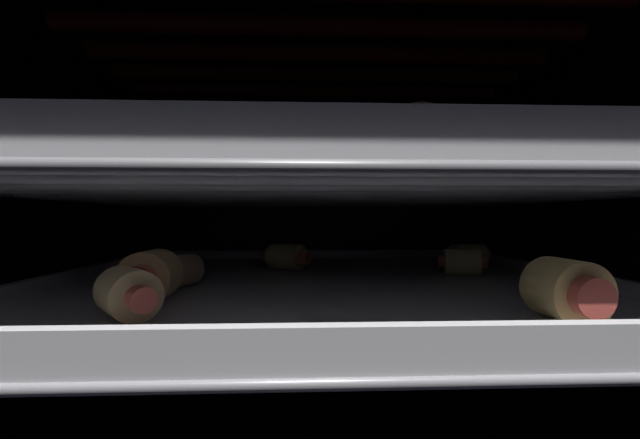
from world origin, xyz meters
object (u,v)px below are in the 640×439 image
object	(u,v)px
pig_in_blanket_upper_4	(391,153)
pig_in_blanket_lower_4	(468,255)
pig_in_blanket_upper_9	(413,138)
pig_in_blanket_lower_5	(175,271)
oven_rack_upper	(321,197)
pig_in_blanket_upper_3	(248,163)
pig_in_blanket_upper_8	(271,174)
heating_element	(321,53)
pig_in_blanket_lower_1	(128,293)
oven_rack_lower	(321,293)
pig_in_blanket_lower_2	(286,257)
baking_tray_upper	(321,186)
pig_in_blanket_upper_7	(218,167)
pig_in_blanket_upper_2	(321,165)
pig_in_blanket_upper_6	(288,152)
pig_in_blanket_upper_1	(594,143)
pig_in_blanket_lower_0	(565,290)
pig_in_blanket_lower_3	(151,276)
pig_in_blanket_upper_0	(147,144)
pig_in_blanket_upper_5	(368,182)
baking_tray_lower	(321,284)
pig_in_blanket_lower_6	(462,262)

from	to	relation	value
pig_in_blanket_upper_4	pig_in_blanket_lower_4	bearing A→B (deg)	52.45
pig_in_blanket_upper_4	pig_in_blanket_upper_9	distance (cm)	4.52
pig_in_blanket_lower_5	oven_rack_upper	distance (cm)	13.60
pig_in_blanket_upper_3	pig_in_blanket_upper_8	bearing A→B (deg)	82.49
heating_element	pig_in_blanket_lower_1	bearing A→B (deg)	-129.16
pig_in_blanket_lower_5	pig_in_blanket_upper_3	distance (cm)	10.47
oven_rack_lower	oven_rack_upper	distance (cm)	8.62
pig_in_blanket_lower_2	pig_in_blanket_upper_4	xyz separation A→B (cm)	(8.01, -13.82, 8.65)
pig_in_blanket_lower_5	baking_tray_upper	xyz separation A→B (cm)	(11.55, 3.85, 6.99)
baking_tray_upper	pig_in_blanket_upper_7	bearing A→B (deg)	170.01
heating_element	pig_in_blanket_upper_4	xyz separation A→B (cm)	(4.62, -7.29, -10.05)
pig_in_blanket_upper_2	pig_in_blanket_upper_8	distance (cm)	10.89
pig_in_blanket_upper_9	baking_tray_upper	bearing A→B (deg)	112.67
pig_in_blanket_lower_1	pig_in_blanket_lower_4	xyz separation A→B (cm)	(27.84, 22.12, -0.11)
pig_in_blanket_upper_6	pig_in_blanket_upper_9	world-z (taller)	pig_in_blanket_upper_9
oven_rack_upper	heating_element	bearing A→B (deg)	90.00
pig_in_blanket_upper_2	pig_in_blanket_upper_8	size ratio (longest dim) A/B	0.99
pig_in_blanket_upper_2	pig_in_blanket_upper_3	size ratio (longest dim) A/B	0.95
pig_in_blanket_upper_1	pig_in_blanket_upper_8	bearing A→B (deg)	140.56
pig_in_blanket_lower_0	pig_in_blanket_lower_3	world-z (taller)	same
heating_element	pig_in_blanket_lower_0	distance (cm)	26.64
pig_in_blanket_upper_4	pig_in_blanket_upper_8	xyz separation A→B (cm)	(-9.59, 14.35, 0.14)
pig_in_blanket_lower_2	pig_in_blanket_upper_2	bearing A→B (deg)	-70.78
pig_in_blanket_upper_1	pig_in_blanket_upper_9	bearing A→B (deg)	-175.43
pig_in_blanket_lower_0	pig_in_blanket_upper_4	world-z (taller)	pig_in_blanket_upper_4
pig_in_blanket_lower_0	pig_in_blanket_upper_0	xyz separation A→B (cm)	(-22.93, 3.48, 8.13)
heating_element	pig_in_blanket_lower_3	xyz separation A→B (cm)	(-11.40, -9.18, -18.38)
pig_in_blanket_upper_8	pig_in_blanket_lower_3	bearing A→B (deg)	-111.59
pig_in_blanket_lower_1	pig_in_blanket_lower_2	size ratio (longest dim) A/B	0.89
heating_element	pig_in_blanket_lower_0	xyz separation A→B (cm)	(12.15, -14.92, -18.42)
pig_in_blanket_lower_2	pig_in_blanket_upper_5	bearing A→B (deg)	28.31
baking_tray_lower	pig_in_blanket_upper_1	distance (cm)	22.62
pig_in_blanket_lower_4	baking_tray_upper	bearing A→B (deg)	-152.85
baking_tray_lower	pig_in_blanket_upper_2	size ratio (longest dim) A/B	8.20
pig_in_blanket_lower_5	pig_in_blanket_lower_4	bearing A→B (deg)	23.74
pig_in_blanket_upper_1	pig_in_blanket_lower_0	bearing A→B (deg)	-138.71
pig_in_blanket_lower_6	oven_rack_upper	size ratio (longest dim) A/B	0.10
pig_in_blanket_lower_6	pig_in_blanket_upper_0	xyz separation A→B (cm)	(-24.41, -13.81, 8.55)
pig_in_blanket_lower_5	pig_in_blanket_upper_2	xyz separation A→B (cm)	(11.37, 1.14, 8.52)
pig_in_blanket_lower_1	pig_in_blanket_upper_3	world-z (taller)	pig_in_blanket_upper_3
pig_in_blanket_lower_0	pig_in_blanket_upper_5	bearing A→B (deg)	102.91
oven_rack_lower	pig_in_blanket_lower_3	xyz separation A→B (cm)	(-11.40, -9.18, 2.95)
pig_in_blanket_lower_6	pig_in_blanket_upper_7	distance (cm)	24.74
baking_tray_upper	pig_in_blanket_upper_4	distance (cm)	8.81
pig_in_blanket_lower_2	pig_in_blanket_upper_2	distance (cm)	12.90
pig_in_blanket_lower_4	pig_in_blanket_upper_4	xyz separation A→B (cm)	(-12.26, -15.95, 8.75)
heating_element	pig_in_blanket_lower_5	xyz separation A→B (cm)	(-11.55, -3.85, -18.80)
oven_rack_upper	pig_in_blanket_upper_6	bearing A→B (deg)	-106.70
heating_element	pig_in_blanket_lower_0	bearing A→B (deg)	-50.84
pig_in_blanket_upper_0	pig_in_blanket_upper_6	distance (cm)	8.65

